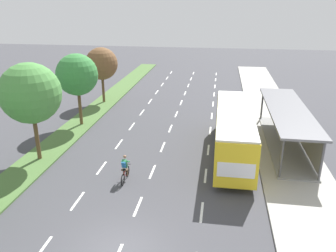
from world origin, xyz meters
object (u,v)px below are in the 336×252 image
(bus_shelter, at_px, (290,123))
(median_tree_second, at_px, (30,93))
(bus, at_px, (234,128))
(cyclist, at_px, (125,169))
(median_tree_fourth, at_px, (102,64))
(median_tree_third, at_px, (77,75))

(bus_shelter, relative_size, median_tree_second, 1.81)
(bus, height_order, median_tree_second, median_tree_second)
(cyclist, relative_size, median_tree_second, 0.27)
(bus_shelter, height_order, median_tree_fourth, median_tree_fourth)
(cyclist, xyz_separation_m, median_tree_second, (-6.78, 1.94, 4.06))
(cyclist, bearing_deg, median_tree_fourth, 113.11)
(median_tree_third, bearing_deg, cyclist, -54.03)
(bus, distance_m, median_tree_fourth, 17.92)
(bus_shelter, bearing_deg, median_tree_second, -163.40)
(bus_shelter, height_order, cyclist, bus_shelter)
(median_tree_second, bearing_deg, bus, 12.37)
(bus_shelter, bearing_deg, bus, -151.35)
(cyclist, height_order, median_tree_third, median_tree_third)
(bus_shelter, xyz_separation_m, cyclist, (-10.97, -7.23, -1.08))
(median_tree_second, bearing_deg, median_tree_fourth, 90.67)
(median_tree_third, bearing_deg, bus, -17.59)
(bus_shelter, height_order, median_tree_second, median_tree_second)
(bus, xyz_separation_m, median_tree_fourth, (-13.65, 11.40, 2.22))
(bus, distance_m, cyclist, 8.39)
(median_tree_second, xyz_separation_m, median_tree_third, (0.17, 7.18, -0.24))
(median_tree_second, height_order, median_tree_fourth, median_tree_second)
(bus, relative_size, median_tree_fourth, 1.92)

